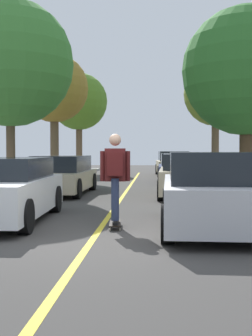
{
  "coord_description": "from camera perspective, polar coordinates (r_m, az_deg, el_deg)",
  "views": [
    {
      "loc": [
        1.04,
        -7.69,
        1.49
      ],
      "look_at": [
        0.08,
        7.75,
        0.92
      ],
      "focal_mm": 49.47,
      "sensor_mm": 36.0,
      "label": 1
    }
  ],
  "objects": [
    {
      "name": "parked_car_right_near",
      "position": [
        15.41,
        7.65,
        -0.87
      ],
      "size": [
        2.07,
        4.73,
        1.38
      ],
      "color": "#BCAD89",
      "rests_on": "ground"
    },
    {
      "name": "street_tree_left_nearest",
      "position": [
        17.39,
        -14.11,
        12.41
      ],
      "size": [
        4.54,
        4.54,
        6.75
      ],
      "color": "brown",
      "rests_on": "sidewalk_left"
    },
    {
      "name": "street_tree_right_near",
      "position": [
        24.14,
        10.98,
        8.87
      ],
      "size": [
        3.23,
        3.23,
        5.85
      ],
      "color": "brown",
      "rests_on": "sidewalk_right"
    },
    {
      "name": "parked_car_right_nearest",
      "position": [
        9.01,
        10.58,
        -2.85
      ],
      "size": [
        2.02,
        4.63,
        1.47
      ],
      "color": "#B7B7BC",
      "rests_on": "ground"
    },
    {
      "name": "street_tree_right_nearest",
      "position": [
        16.35,
        14.65,
        11.44
      ],
      "size": [
        4.33,
        4.33,
        6.2
      ],
      "color": "#4C3823",
      "rests_on": "sidewalk_right"
    },
    {
      "name": "skateboarder",
      "position": [
        8.88,
        -1.35,
        -0.58
      ],
      "size": [
        0.58,
        0.71,
        1.71
      ],
      "color": "black",
      "rests_on": "skateboard"
    },
    {
      "name": "street_tree_left_near",
      "position": [
        24.37,
        -8.84,
        9.6
      ],
      "size": [
        3.51,
        3.51,
        6.33
      ],
      "color": "brown",
      "rests_on": "sidewalk_left"
    },
    {
      "name": "parked_car_right_farthest",
      "position": [
        27.89,
        5.81,
        0.51
      ],
      "size": [
        2.11,
        4.51,
        1.45
      ],
      "color": "#BCAD89",
      "rests_on": "ground"
    },
    {
      "name": "parked_car_right_far",
      "position": [
        21.55,
        6.48,
        -0.05
      ],
      "size": [
        1.9,
        4.58,
        1.37
      ],
      "color": "navy",
      "rests_on": "ground"
    },
    {
      "name": "ground",
      "position": [
        7.9,
        -4.12,
        -8.77
      ],
      "size": [
        80.0,
        80.0,
        0.0
      ],
      "primitive_type": "plane",
      "color": "#3D3A38"
    },
    {
      "name": "parked_car_left_nearest",
      "position": [
        10.16,
        -14.76,
        -2.63
      ],
      "size": [
        1.98,
        4.43,
        1.34
      ],
      "color": "white",
      "rests_on": "ground"
    },
    {
      "name": "center_line",
      "position": [
        11.83,
        -1.53,
        -5.1
      ],
      "size": [
        0.12,
        39.2,
        0.01
      ],
      "primitive_type": "cube",
      "color": "gold",
      "rests_on": "ground"
    },
    {
      "name": "parked_car_left_near",
      "position": [
        16.14,
        -7.84,
        -0.86
      ],
      "size": [
        1.9,
        4.67,
        1.32
      ],
      "color": "#BCAD89",
      "rests_on": "ground"
    },
    {
      "name": "skateboard",
      "position": [
        9.01,
        -1.34,
        -6.84
      ],
      "size": [
        0.28,
        0.85,
        0.1
      ],
      "color": "black",
      "rests_on": "ground"
    },
    {
      "name": "street_tree_left_far",
      "position": [
        32.0,
        -5.82,
        8.1
      ],
      "size": [
        3.88,
        3.88,
        6.65
      ],
      "color": "brown",
      "rests_on": "sidewalk_left"
    }
  ]
}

